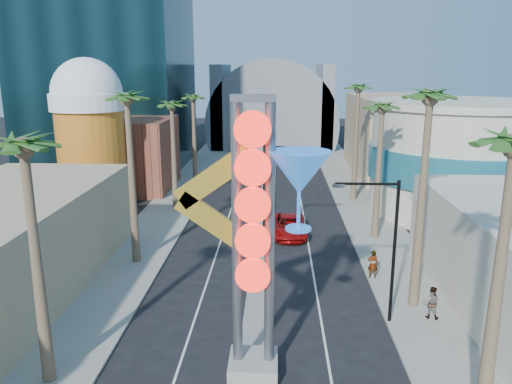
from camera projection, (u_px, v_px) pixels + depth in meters
The scene contains 22 objects.
sidewalk_west at pixel (180, 195), 54.13m from camera, with size 5.00×100.00×0.15m, color gray.
sidewalk_east at pixel (357, 197), 53.32m from camera, with size 5.00×100.00×0.15m, color gray.
median at pixel (268, 190), 56.63m from camera, with size 1.60×84.00×0.15m, color gray.
brick_filler_west at pixel (127, 154), 56.36m from camera, with size 10.00×10.00×8.00m, color brown.
filler_east at pixel (394, 135), 64.45m from camera, with size 10.00×20.00×10.00m, color tan.
beer_mug at pixel (90, 129), 47.71m from camera, with size 7.00×7.00×14.50m.
turquoise_building at pixel (458, 158), 46.86m from camera, with size 16.60×16.60×10.60m.
canopy at pixel (272, 121), 88.55m from camera, with size 22.00×16.00×22.00m.
neon_sign at pixel (273, 222), 20.89m from camera, with size 6.53×2.60×12.55m.
streetlight_0 at pixel (271, 185), 38.00m from camera, with size 3.79×0.25×8.00m.
streetlight_1 at pixel (265, 140), 61.30m from camera, with size 3.79×0.25×8.00m.
streetlight_2 at pixel (386, 239), 26.12m from camera, with size 3.45×0.25×8.00m.
palm_0 at pixel (25, 162), 19.73m from camera, with size 2.40×2.40×11.70m.
palm_1 at pixel (127, 110), 33.08m from camera, with size 2.40×2.40×12.70m.
palm_2 at pixel (172, 112), 46.97m from camera, with size 2.40×2.40×11.20m.
palm_3 at pixel (193, 103), 58.60m from camera, with size 2.40×2.40×11.20m.
palm_5 at pixel (429, 112), 26.40m from camera, with size 2.40×2.40×13.20m.
palm_6 at pixel (382, 116), 38.35m from camera, with size 2.40×2.40×11.70m.
palm_7 at pixel (358, 96), 49.76m from camera, with size 2.40×2.40×12.70m.
red_pickup at pixel (290, 226), 41.29m from camera, with size 2.70×5.86×1.63m, color #A80C0D.
pedestrian_a at pixel (373, 264), 32.57m from camera, with size 0.68×0.45×1.87m, color gray.
pedestrian_b at pixel (431, 302), 27.33m from camera, with size 0.89×0.70×1.84m, color gray.
Camera 1 is at (1.00, -17.01, 13.60)m, focal length 35.00 mm.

